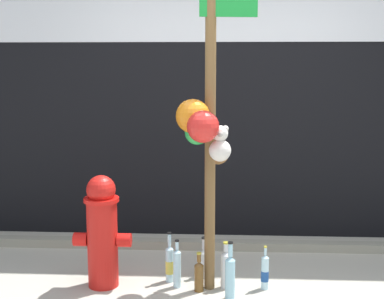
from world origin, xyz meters
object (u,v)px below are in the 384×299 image
at_px(bottle_3, 226,268).
at_px(bottle_6, 177,267).
at_px(bottle_5, 265,272).
at_px(bottle_2, 230,276).
at_px(bottle_0, 170,263).
at_px(bottle_4, 204,261).
at_px(bottle_1, 199,275).
at_px(memorial_post, 206,102).
at_px(fire_hydrant, 102,231).

bearing_deg(bottle_3, bottle_6, -179.60).
bearing_deg(bottle_5, bottle_2, -143.95).
relative_size(bottle_0, bottle_5, 1.18).
relative_size(bottle_0, bottle_4, 1.22).
bearing_deg(bottle_3, bottle_5, -0.61).
distance_m(bottle_3, bottle_4, 0.28).
xyz_separation_m(bottle_1, bottle_6, (-0.17, 0.07, 0.04)).
height_order(memorial_post, bottle_4, memorial_post).
xyz_separation_m(bottle_0, bottle_2, (0.47, -0.30, 0.03)).
bearing_deg(bottle_4, fire_hydrant, -164.45).
bearing_deg(bottle_0, bottle_1, -35.27).
height_order(fire_hydrant, bottle_0, fire_hydrant).
bearing_deg(bottle_2, bottle_5, 36.05).
distance_m(fire_hydrant, bottle_2, 1.03).
bearing_deg(bottle_2, bottle_3, 98.20).
xyz_separation_m(memorial_post, bottle_5, (0.46, 0.02, -1.30)).
xyz_separation_m(bottle_2, bottle_4, (-0.20, 0.41, -0.05)).
xyz_separation_m(memorial_post, bottle_1, (-0.05, -0.04, -1.31)).
bearing_deg(fire_hydrant, bottle_2, -11.43).
xyz_separation_m(memorial_post, bottle_3, (0.16, 0.03, -1.28)).
height_order(bottle_2, bottle_5, bottle_2).
height_order(memorial_post, bottle_3, memorial_post).
relative_size(bottle_3, bottle_6, 0.97).
bearing_deg(bottle_1, bottle_2, -29.70).
xyz_separation_m(memorial_post, fire_hydrant, (-0.79, 0.03, -0.99)).
bearing_deg(bottle_1, bottle_5, 7.33).
bearing_deg(memorial_post, bottle_5, 3.02).
bearing_deg(bottle_5, bottle_1, -172.67).
relative_size(fire_hydrant, bottle_1, 2.86).
height_order(memorial_post, bottle_1, memorial_post).
bearing_deg(bottle_5, fire_hydrant, 179.95).
bearing_deg(bottle_4, memorial_post, -86.45).
bearing_deg(bottle_4, bottle_1, -96.40).
height_order(bottle_2, bottle_6, bottle_2).
distance_m(fire_hydrant, bottle_3, 0.99).
relative_size(memorial_post, bottle_3, 7.15).
relative_size(bottle_1, bottle_5, 0.89).
relative_size(bottle_1, bottle_6, 0.81).
bearing_deg(bottle_0, bottle_2, -32.62).
height_order(bottle_4, bottle_5, bottle_5).
height_order(bottle_3, bottle_6, bottle_6).
bearing_deg(bottle_2, bottle_4, 115.77).
bearing_deg(bottle_6, fire_hydrant, 179.94).
xyz_separation_m(bottle_3, bottle_5, (0.30, -0.00, -0.03)).
bearing_deg(bottle_0, fire_hydrant, -168.44).
bearing_deg(bottle_2, memorial_post, 136.98).
bearing_deg(memorial_post, bottle_1, -139.05).
bearing_deg(bottle_0, bottle_5, -8.05).
xyz_separation_m(bottle_0, bottle_1, (0.24, -0.17, -0.02)).
relative_size(bottle_0, bottle_1, 1.32).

